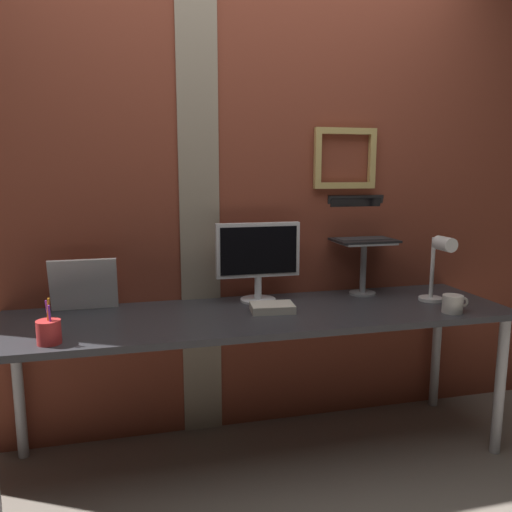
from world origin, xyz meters
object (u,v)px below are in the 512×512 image
(laptop, at_px, (359,227))
(pen_cup, at_px, (49,332))
(desk_lamp, at_px, (439,262))
(whiteboard_panel, at_px, (84,285))
(monitor, at_px, (258,255))
(coffee_mug, at_px, (453,304))

(laptop, xyz_separation_m, pen_cup, (-1.51, -0.50, -0.30))
(desk_lamp, bearing_deg, laptop, 130.45)
(pen_cup, bearing_deg, whiteboard_panel, 78.46)
(monitor, distance_m, pen_cup, 1.04)
(monitor, bearing_deg, whiteboard_panel, 177.85)
(monitor, distance_m, whiteboard_panel, 0.85)
(whiteboard_panel, xyz_separation_m, desk_lamp, (1.69, -0.29, 0.08))
(pen_cup, height_order, coffee_mug, pen_cup)
(coffee_mug, bearing_deg, whiteboard_panel, 164.71)
(desk_lamp, distance_m, pen_cup, 1.80)
(monitor, relative_size, desk_lamp, 1.26)
(whiteboard_panel, relative_size, desk_lamp, 0.90)
(laptop, relative_size, coffee_mug, 2.48)
(monitor, bearing_deg, desk_lamp, -16.60)
(laptop, height_order, coffee_mug, laptop)
(monitor, height_order, pen_cup, monitor)
(whiteboard_panel, distance_m, pen_cup, 0.47)
(whiteboard_panel, height_order, desk_lamp, desk_lamp)
(monitor, distance_m, desk_lamp, 0.89)
(pen_cup, bearing_deg, laptop, 18.26)
(laptop, bearing_deg, monitor, -172.74)
(monitor, height_order, whiteboard_panel, monitor)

